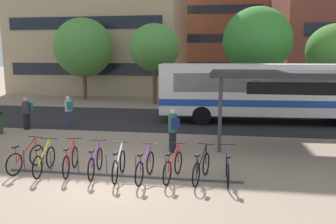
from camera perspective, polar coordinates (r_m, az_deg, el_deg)
name	(u,v)px	position (r m, az deg, el deg)	size (l,w,h in m)	color
ground	(115,179)	(10.25, -9.01, -11.26)	(200.00, 200.00, 0.00)	gray
bus_lane_asphalt	(166,119)	(19.46, -0.27, -1.21)	(80.00, 7.20, 0.01)	#232326
city_bus	(272,90)	(19.19, 17.23, 3.56)	(12.13, 3.17, 3.20)	white
bike_rack	(121,174)	(10.40, -7.97, -10.37)	(7.26, 0.09, 0.70)	#47474C
parked_bicycle_red_0	(26,159)	(11.69, -23.04, -7.32)	(0.52, 1.71, 0.99)	black
parked_bicycle_yellow_1	(44,161)	(11.22, -20.33, -7.84)	(0.52, 1.72, 0.99)	black
parked_bicycle_red_2	(71,161)	(10.97, -16.25, -8.01)	(0.52, 1.71, 0.99)	black
parked_bicycle_purple_3	(96,163)	(10.59, -12.24, -8.47)	(0.52, 1.72, 0.99)	black
parked_bicycle_white_4	(119,165)	(10.23, -8.36, -9.00)	(0.52, 1.72, 0.99)	black
parked_bicycle_purple_5	(145,167)	(10.01, -3.93, -9.34)	(0.52, 1.72, 0.99)	black
parked_bicycle_red_6	(173,167)	(10.03, 0.85, -9.28)	(0.53, 1.70, 0.99)	black
parked_bicycle_black_7	(201,168)	(9.97, 5.70, -9.45)	(0.59, 1.69, 0.99)	black
parked_bicycle_purple_8	(227,169)	(10.00, 10.09, -9.50)	(0.52, 1.72, 0.99)	black
transit_shelter	(288,76)	(13.94, 19.71, 5.76)	(5.96, 3.33, 3.03)	#38383D
commuter_teal_pack_0	(27,111)	(18.07, -22.93, 0.16)	(0.41, 0.57, 1.61)	black
commuter_teal_pack_1	(69,109)	(18.05, -16.59, 0.49)	(0.59, 0.59, 1.59)	#2D3851
commuter_navy_pack_2	(173,128)	(12.54, 0.86, -2.71)	(0.52, 0.61, 1.68)	black
street_tree_0	(257,41)	(25.45, 14.92, 11.62)	(4.91, 4.91, 7.12)	brown
street_tree_1	(336,51)	(25.67, 26.76, 9.33)	(3.98, 3.98, 5.81)	brown
street_tree_2	(83,48)	(29.12, -14.20, 10.58)	(4.81, 4.81, 6.75)	brown
street_tree_3	(155,48)	(25.46, -2.29, 10.92)	(3.77, 3.77, 6.03)	brown
building_centre_block	(201,30)	(52.80, 5.72, 13.69)	(18.78, 12.04, 15.09)	brown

